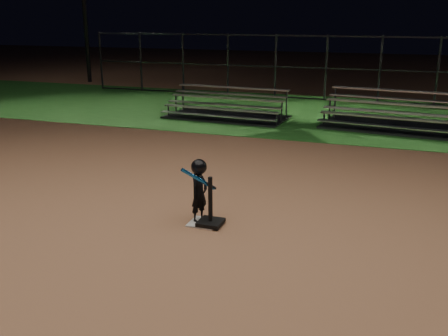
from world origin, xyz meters
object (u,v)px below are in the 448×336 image
home_plate (204,223)px  bleacher_right (399,122)px  bleacher_left (226,112)px  batting_tee (211,216)px  child_batter (199,189)px

home_plate → bleacher_right: 8.91m
home_plate → bleacher_left: (-2.49, 8.37, 0.18)m
batting_tee → child_batter: 0.46m
batting_tee → bleacher_right: (2.70, 8.48, 0.05)m
child_batter → bleacher_left: (-2.39, 8.30, -0.36)m
home_plate → child_batter: bearing=144.0°
batting_tee → child_batter: (-0.23, 0.11, 0.39)m
batting_tee → bleacher_left: bleacher_left is taller
batting_tee → bleacher_left: size_ratio=0.20×
batting_tee → bleacher_right: bleacher_right is taller
batting_tee → bleacher_right: size_ratio=0.17×
bleacher_left → batting_tee: bearing=-69.1°
child_batter → home_plate: bearing=-107.2°
home_plate → bleacher_right: size_ratio=0.10×
batting_tee → child_batter: size_ratio=0.75×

